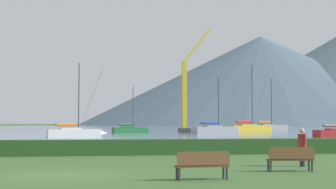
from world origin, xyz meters
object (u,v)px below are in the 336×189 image
object	(u,v)px
sailboat_slip_5	(250,128)
sailboat_slip_9	(269,127)
sailboat_slip_1	(216,130)
dock_crane	(185,100)
sailboat_slip_3	(75,132)
park_bench_under_tree	(203,164)
person_seated_viewer	(302,144)
park_bench_near_path	(291,158)
sailboat_slip_0	(131,130)

from	to	relation	value
sailboat_slip_5	sailboat_slip_9	size ratio (longest dim) A/B	1.08
sailboat_slip_1	dock_crane	xyz separation A→B (m)	(-3.06, 10.21, 5.21)
sailboat_slip_5	dock_crane	size ratio (longest dim) A/B	0.66
sailboat_slip_3	sailboat_slip_9	xyz separation A→B (m)	(41.14, 43.84, 0.13)
sailboat_slip_3	park_bench_under_tree	size ratio (longest dim) A/B	5.10
sailboat_slip_5	sailboat_slip_9	world-z (taller)	sailboat_slip_5
sailboat_slip_1	person_seated_viewer	xyz separation A→B (m)	(-11.22, -60.13, 0.29)
sailboat_slip_1	sailboat_slip_9	world-z (taller)	sailboat_slip_9
park_bench_near_path	park_bench_under_tree	xyz separation A→B (m)	(-4.01, -2.32, -0.00)
sailboat_slip_5	person_seated_viewer	distance (m)	74.32
park_bench_near_path	sailboat_slip_5	bearing A→B (deg)	76.21
sailboat_slip_5	park_bench_under_tree	world-z (taller)	sailboat_slip_5
sailboat_slip_5	park_bench_near_path	bearing A→B (deg)	-119.58
dock_crane	sailboat_slip_3	bearing A→B (deg)	-125.53
sailboat_slip_0	park_bench_near_path	bearing A→B (deg)	-100.41
sailboat_slip_0	park_bench_near_path	world-z (taller)	sailboat_slip_0
sailboat_slip_1	sailboat_slip_9	size ratio (longest dim) A/B	0.79
sailboat_slip_3	dock_crane	size ratio (longest dim) A/B	0.49
sailboat_slip_3	park_bench_under_tree	world-z (taller)	sailboat_slip_3
sailboat_slip_0	person_seated_viewer	world-z (taller)	sailboat_slip_0
sailboat_slip_0	dock_crane	world-z (taller)	dock_crane
sailboat_slip_0	sailboat_slip_5	size ratio (longest dim) A/B	0.65
sailboat_slip_3	dock_crane	xyz separation A→B (m)	(19.02, 26.63, 5.28)
sailboat_slip_5	person_seated_viewer	xyz separation A→B (m)	(-20.58, -71.41, 0.20)
sailboat_slip_0	person_seated_viewer	xyz separation A→B (m)	(1.93, -68.76, 0.39)
park_bench_near_path	person_seated_viewer	xyz separation A→B (m)	(1.39, 2.10, 0.44)
sailboat_slip_1	park_bench_under_tree	world-z (taller)	sailboat_slip_1
sailboat_slip_3	person_seated_viewer	xyz separation A→B (m)	(10.86, -43.70, 0.35)
sailboat_slip_0	sailboat_slip_9	distance (m)	37.28
sailboat_slip_1	park_bench_under_tree	distance (m)	66.65
park_bench_under_tree	person_seated_viewer	world-z (taller)	person_seated_viewer
park_bench_under_tree	dock_crane	distance (m)	76.16
sailboat_slip_3	sailboat_slip_5	bearing A→B (deg)	31.96
sailboat_slip_3	park_bench_under_tree	distance (m)	48.44
sailboat_slip_1	person_seated_viewer	world-z (taller)	sailboat_slip_1
sailboat_slip_9	person_seated_viewer	xyz separation A→B (m)	(-30.27, -87.55, 0.22)
person_seated_viewer	dock_crane	world-z (taller)	dock_crane
park_bench_under_tree	dock_crane	bearing A→B (deg)	74.88
sailboat_slip_9	sailboat_slip_0	bearing A→B (deg)	-158.06
park_bench_near_path	person_seated_viewer	bearing A→B (deg)	59.48
sailboat_slip_0	person_seated_viewer	distance (m)	68.79
sailboat_slip_5	sailboat_slip_9	distance (m)	18.83
sailboat_slip_5	sailboat_slip_0	bearing A→B (deg)	173.77
sailboat_slip_9	sailboat_slip_5	bearing A→B (deg)	-129.30
park_bench_near_path	dock_crane	xyz separation A→B (m)	(9.54, 72.44, 5.37)
sailboat_slip_0	park_bench_under_tree	size ratio (longest dim) A/B	4.46
sailboat_slip_9	park_bench_under_tree	world-z (taller)	sailboat_slip_9
sailboat_slip_1	sailboat_slip_5	distance (m)	14.66
sailboat_slip_9	dock_crane	bearing A→B (deg)	-150.44
sailboat_slip_9	person_seated_viewer	world-z (taller)	sailboat_slip_9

